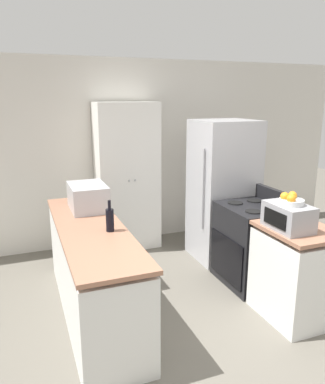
{
  "coord_description": "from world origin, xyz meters",
  "views": [
    {
      "loc": [
        -1.46,
        -2.12,
        2.08
      ],
      "look_at": [
        0.0,
        1.65,
        1.05
      ],
      "focal_mm": 35.0,
      "sensor_mm": 36.0,
      "label": 1
    }
  ],
  "objects_px": {
    "microwave": "(88,197)",
    "toaster_oven": "(288,217)",
    "refrigerator": "(223,191)",
    "stove": "(252,244)",
    "fruit_bowl": "(291,200)",
    "wine_bottle": "(110,219)",
    "pantry_cabinet": "(127,177)"
  },
  "relations": [
    {
      "from": "microwave",
      "to": "toaster_oven",
      "type": "bearing_deg",
      "value": -39.23
    },
    {
      "from": "refrigerator",
      "to": "microwave",
      "type": "distance_m",
      "value": 1.79
    },
    {
      "from": "stove",
      "to": "toaster_oven",
      "type": "height_order",
      "value": "toaster_oven"
    },
    {
      "from": "stove",
      "to": "refrigerator",
      "type": "xyz_separation_m",
      "value": [
        0.05,
        0.76,
        0.44
      ]
    },
    {
      "from": "microwave",
      "to": "toaster_oven",
      "type": "distance_m",
      "value": 2.04
    },
    {
      "from": "stove",
      "to": "toaster_oven",
      "type": "bearing_deg",
      "value": -101.35
    },
    {
      "from": "microwave",
      "to": "toaster_oven",
      "type": "height_order",
      "value": "microwave"
    },
    {
      "from": "microwave",
      "to": "fruit_bowl",
      "type": "bearing_deg",
      "value": -39.55
    },
    {
      "from": "stove",
      "to": "fruit_bowl",
      "type": "relative_size",
      "value": 4.83
    },
    {
      "from": "toaster_oven",
      "to": "fruit_bowl",
      "type": "bearing_deg",
      "value": -94.41
    },
    {
      "from": "refrigerator",
      "to": "fruit_bowl",
      "type": "distance_m",
      "value": 1.55
    },
    {
      "from": "refrigerator",
      "to": "wine_bottle",
      "type": "xyz_separation_m",
      "value": [
        -1.72,
        -0.96,
        0.11
      ]
    },
    {
      "from": "pantry_cabinet",
      "to": "wine_bottle",
      "type": "bearing_deg",
      "value": -110.72
    },
    {
      "from": "refrigerator",
      "to": "fruit_bowl",
      "type": "bearing_deg",
      "value": -97.33
    },
    {
      "from": "stove",
      "to": "toaster_oven",
      "type": "xyz_separation_m",
      "value": [
        -0.15,
        -0.73,
        0.56
      ]
    },
    {
      "from": "refrigerator",
      "to": "toaster_oven",
      "type": "distance_m",
      "value": 1.51
    },
    {
      "from": "pantry_cabinet",
      "to": "microwave",
      "type": "height_order",
      "value": "pantry_cabinet"
    },
    {
      "from": "stove",
      "to": "wine_bottle",
      "type": "distance_m",
      "value": 1.77
    },
    {
      "from": "pantry_cabinet",
      "to": "stove",
      "type": "bearing_deg",
      "value": -56.86
    },
    {
      "from": "pantry_cabinet",
      "to": "stove",
      "type": "height_order",
      "value": "pantry_cabinet"
    },
    {
      "from": "refrigerator",
      "to": "fruit_bowl",
      "type": "relative_size",
      "value": 8.18
    },
    {
      "from": "stove",
      "to": "fruit_bowl",
      "type": "height_order",
      "value": "fruit_bowl"
    },
    {
      "from": "toaster_oven",
      "to": "fruit_bowl",
      "type": "relative_size",
      "value": 1.97
    },
    {
      "from": "pantry_cabinet",
      "to": "fruit_bowl",
      "type": "distance_m",
      "value": 2.46
    },
    {
      "from": "stove",
      "to": "fruit_bowl",
      "type": "distance_m",
      "value": 1.05
    },
    {
      "from": "pantry_cabinet",
      "to": "toaster_oven",
      "type": "height_order",
      "value": "pantry_cabinet"
    },
    {
      "from": "refrigerator",
      "to": "wine_bottle",
      "type": "bearing_deg",
      "value": -150.73
    },
    {
      "from": "pantry_cabinet",
      "to": "toaster_oven",
      "type": "xyz_separation_m",
      "value": [
        0.86,
        -2.28,
        0.02
      ]
    },
    {
      "from": "stove",
      "to": "fruit_bowl",
      "type": "bearing_deg",
      "value": -101.22
    },
    {
      "from": "pantry_cabinet",
      "to": "wine_bottle",
      "type": "relative_size",
      "value": 7.01
    },
    {
      "from": "pantry_cabinet",
      "to": "toaster_oven",
      "type": "bearing_deg",
      "value": -69.29
    },
    {
      "from": "stove",
      "to": "microwave",
      "type": "bearing_deg",
      "value": 162.19
    }
  ]
}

